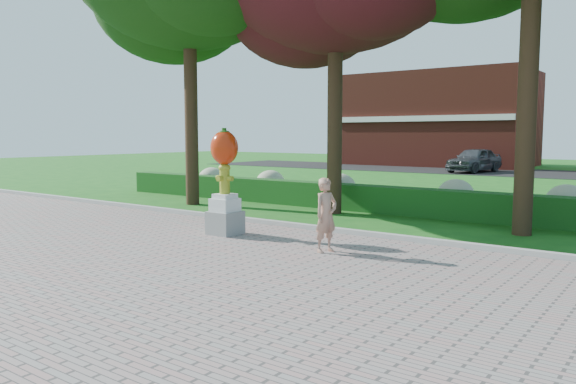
{
  "coord_description": "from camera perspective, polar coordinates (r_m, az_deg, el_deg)",
  "views": [
    {
      "loc": [
        6.79,
        -8.31,
        2.36
      ],
      "look_at": [
        -0.05,
        1.0,
        1.17
      ],
      "focal_mm": 35.0,
      "sensor_mm": 36.0,
      "label": 1
    }
  ],
  "objects": [
    {
      "name": "lawn_hedge",
      "position": [
        16.86,
        12.3,
        -0.94
      ],
      "size": [
        24.0,
        0.7,
        0.8
      ],
      "primitive_type": "cube",
      "color": "#134516",
      "rests_on": "ground"
    },
    {
      "name": "hydrant_sculpture",
      "position": [
        13.05,
        -6.46,
        1.38
      ],
      "size": [
        0.72,
        0.67,
        2.47
      ],
      "rotation": [
        0.0,
        0.0,
        -0.0
      ],
      "color": "gray",
      "rests_on": "walkway"
    },
    {
      "name": "ground",
      "position": [
        10.98,
        -2.91,
        -6.54
      ],
      "size": [
        100.0,
        100.0,
        0.0
      ],
      "primitive_type": "plane",
      "color": "#165917",
      "rests_on": "ground"
    },
    {
      "name": "street",
      "position": [
        37.01,
        25.67,
        1.65
      ],
      "size": [
        50.0,
        8.0,
        0.02
      ],
      "primitive_type": "cube",
      "color": "black",
      "rests_on": "ground"
    },
    {
      "name": "walkway",
      "position": [
        8.37,
        -20.81,
        -10.75
      ],
      "size": [
        40.0,
        14.0,
        0.04
      ],
      "primitive_type": "cube",
      "color": "gray",
      "rests_on": "ground"
    },
    {
      "name": "curb",
      "position": [
        13.38,
        5.25,
        -3.99
      ],
      "size": [
        40.0,
        0.18,
        0.15
      ],
      "primitive_type": "cube",
      "color": "#ADADA5",
      "rests_on": "ground"
    },
    {
      "name": "hydrangea_row",
      "position": [
        17.54,
        15.35,
        -0.26
      ],
      "size": [
        20.1,
        1.1,
        0.99
      ],
      "color": "#ADB98E",
      "rests_on": "ground"
    },
    {
      "name": "building_left",
      "position": [
        45.53,
        14.77,
        7.11
      ],
      "size": [
        14.0,
        8.0,
        7.0
      ],
      "primitive_type": "cube",
      "color": "maroon",
      "rests_on": "ground"
    },
    {
      "name": "parked_car",
      "position": [
        36.92,
        18.39,
        3.13
      ],
      "size": [
        2.56,
        4.76,
        1.54
      ],
      "primitive_type": "imported",
      "rotation": [
        0.0,
        0.0,
        -0.17
      ],
      "color": "#3B3E42",
      "rests_on": "street"
    },
    {
      "name": "woman",
      "position": [
        11.08,
        3.88,
        -2.36
      ],
      "size": [
        0.47,
        0.61,
        1.47
      ],
      "primitive_type": "imported",
      "rotation": [
        0.0,
        0.0,
        1.33
      ],
      "color": "tan",
      "rests_on": "walkway"
    }
  ]
}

